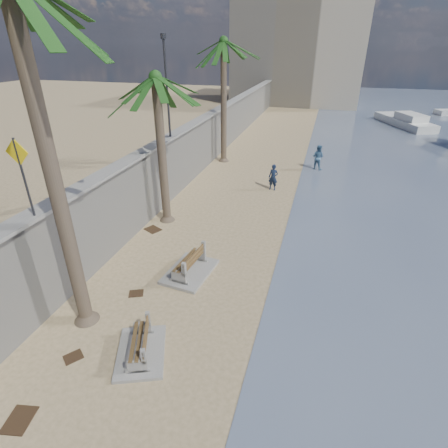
{
  "coord_description": "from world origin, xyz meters",
  "views": [
    {
      "loc": [
        3.29,
        -6.16,
        8.37
      ],
      "look_at": [
        -0.5,
        7.0,
        1.2
      ],
      "focal_mm": 28.0,
      "sensor_mm": 36.0,
      "label": 1
    }
  ],
  "objects_px": {
    "yacht_far": "(404,122)",
    "palm_back": "(224,43)",
    "bench_near": "(140,345)",
    "bench_far": "(189,264)",
    "person_b": "(318,156)",
    "person_a": "(273,176)",
    "palm_mid": "(155,79)"
  },
  "relations": [
    {
      "from": "bench_far",
      "to": "yacht_far",
      "type": "bearing_deg",
      "value": 68.69
    },
    {
      "from": "yacht_far",
      "to": "bench_far",
      "type": "bearing_deg",
      "value": 135.6
    },
    {
      "from": "person_b",
      "to": "palm_mid",
      "type": "bearing_deg",
      "value": 76.3
    },
    {
      "from": "yacht_far",
      "to": "palm_mid",
      "type": "bearing_deg",
      "value": 128.31
    },
    {
      "from": "bench_far",
      "to": "yacht_far",
      "type": "height_order",
      "value": "yacht_far"
    },
    {
      "from": "palm_mid",
      "to": "yacht_far",
      "type": "xyz_separation_m",
      "value": [
        15.74,
        28.89,
        -6.55
      ]
    },
    {
      "from": "person_b",
      "to": "yacht_far",
      "type": "relative_size",
      "value": 0.23
    },
    {
      "from": "person_a",
      "to": "person_b",
      "type": "bearing_deg",
      "value": 72.99
    },
    {
      "from": "yacht_far",
      "to": "palm_back",
      "type": "bearing_deg",
      "value": 115.97
    },
    {
      "from": "bench_near",
      "to": "yacht_far",
      "type": "distance_m",
      "value": 39.45
    },
    {
      "from": "palm_back",
      "to": "yacht_far",
      "type": "xyz_separation_m",
      "value": [
        15.74,
        18.15,
        -7.92
      ]
    },
    {
      "from": "bench_far",
      "to": "person_a",
      "type": "distance_m",
      "value": 10.11
    },
    {
      "from": "person_b",
      "to": "yacht_far",
      "type": "distance_m",
      "value": 20.1
    },
    {
      "from": "palm_back",
      "to": "person_a",
      "type": "distance_m",
      "value": 9.99
    },
    {
      "from": "palm_mid",
      "to": "person_b",
      "type": "xyz_separation_m",
      "value": [
        7.14,
        10.73,
        -5.91
      ]
    },
    {
      "from": "bench_near",
      "to": "bench_far",
      "type": "distance_m",
      "value": 4.29
    },
    {
      "from": "bench_far",
      "to": "palm_mid",
      "type": "bearing_deg",
      "value": 124.72
    },
    {
      "from": "palm_back",
      "to": "yacht_far",
      "type": "height_order",
      "value": "palm_back"
    },
    {
      "from": "bench_near",
      "to": "bench_far",
      "type": "relative_size",
      "value": 0.96
    },
    {
      "from": "bench_far",
      "to": "yacht_far",
      "type": "distance_m",
      "value": 35.45
    },
    {
      "from": "bench_near",
      "to": "bench_far",
      "type": "height_order",
      "value": "bench_far"
    },
    {
      "from": "yacht_far",
      "to": "bench_near",
      "type": "bearing_deg",
      "value": 137.97
    },
    {
      "from": "bench_far",
      "to": "person_a",
      "type": "bearing_deg",
      "value": 79.75
    },
    {
      "from": "bench_far",
      "to": "person_b",
      "type": "distance_m",
      "value": 15.48
    },
    {
      "from": "palm_mid",
      "to": "person_a",
      "type": "xyz_separation_m",
      "value": [
        4.66,
        5.81,
        -5.97
      ]
    },
    {
      "from": "palm_back",
      "to": "person_a",
      "type": "xyz_separation_m",
      "value": [
        4.66,
        -4.93,
        -7.34
      ]
    },
    {
      "from": "palm_mid",
      "to": "person_b",
      "type": "distance_m",
      "value": 14.18
    },
    {
      "from": "palm_back",
      "to": "person_a",
      "type": "bearing_deg",
      "value": -46.6
    },
    {
      "from": "palm_mid",
      "to": "person_a",
      "type": "bearing_deg",
      "value": 51.24
    },
    {
      "from": "bench_near",
      "to": "palm_back",
      "type": "distance_m",
      "value": 20.94
    },
    {
      "from": "palm_mid",
      "to": "yacht_far",
      "type": "distance_m",
      "value": 33.55
    },
    {
      "from": "person_a",
      "to": "yacht_far",
      "type": "relative_size",
      "value": 0.22
    }
  ]
}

